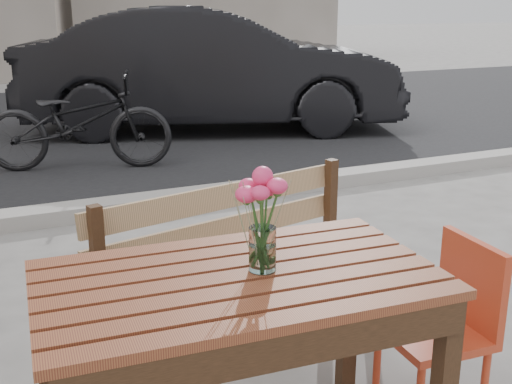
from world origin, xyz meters
TOP-DOWN VIEW (x-y plane):
  - street at (0.00, 5.06)m, footprint 30.00×8.12m
  - main_table at (-0.20, -0.16)m, footprint 1.33×0.84m
  - main_bench at (0.13, 0.62)m, footprint 1.47×0.71m
  - red_chair at (0.71, -0.14)m, footprint 0.39×0.39m
  - main_vase at (-0.11, -0.16)m, footprint 0.19×0.19m
  - parked_car at (2.05, 6.04)m, footprint 5.11×3.16m
  - bicycle at (0.07, 4.60)m, footprint 1.95×1.12m

SIDE VIEW (x-z plane):
  - street at x=0.00m, z-range -0.03..0.09m
  - red_chair at x=0.71m, z-range 0.06..0.81m
  - bicycle at x=0.07m, z-range 0.00..0.97m
  - main_bench at x=0.13m, z-range 0.09..0.97m
  - main_table at x=-0.20m, z-range 0.27..1.06m
  - parked_car at x=2.05m, z-range 0.00..1.59m
  - main_vase at x=-0.11m, z-range 0.84..1.18m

